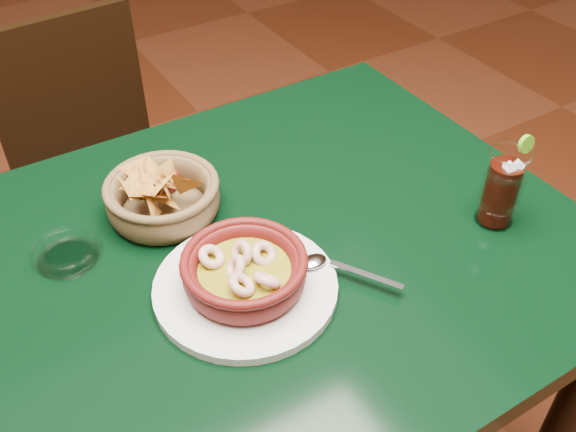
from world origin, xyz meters
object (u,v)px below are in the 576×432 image
dining_chair (103,176)px  cola_drink (502,188)px  dining_table (205,317)px  shrimp_plate (245,275)px  chip_basket (162,197)px

dining_chair → cola_drink: (0.41, -0.84, 0.36)m
dining_table → dining_chair: 0.73m
dining_table → cola_drink: (0.45, -0.14, 0.16)m
dining_table → shrimp_plate: 0.15m
shrimp_plate → cola_drink: (0.41, -0.07, 0.03)m
chip_basket → cola_drink: bearing=-33.6°
dining_chair → cola_drink: bearing=-64.2°
dining_chair → chip_basket: size_ratio=3.89×
dining_chair → dining_table: bearing=-93.5°
shrimp_plate → chip_basket: chip_basket is taller
cola_drink → dining_chair: bearing=115.8°
shrimp_plate → cola_drink: size_ratio=2.11×
chip_basket → dining_chair: bearing=86.7°
dining_table → chip_basket: 0.20m
chip_basket → cola_drink: size_ratio=1.43×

